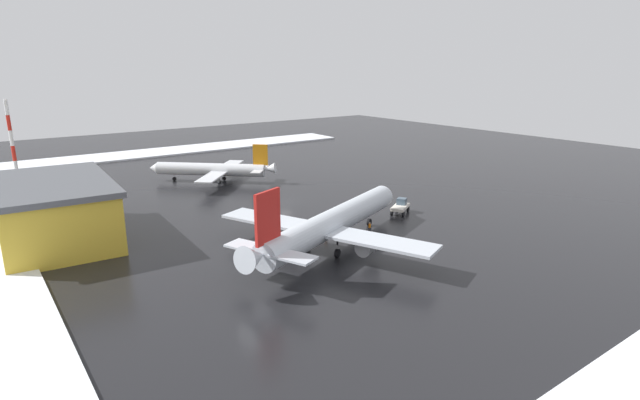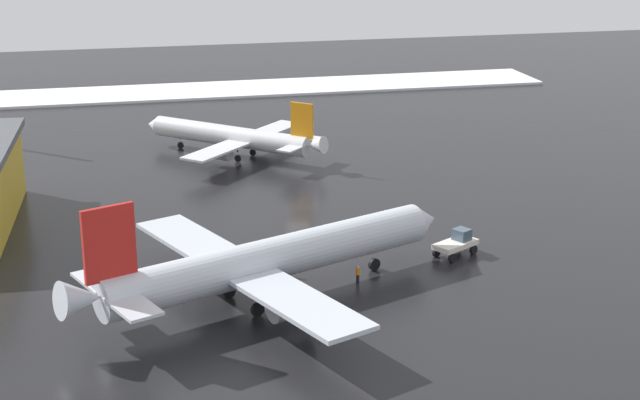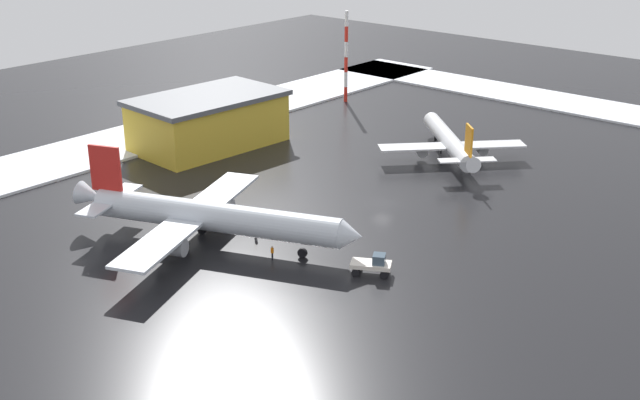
% 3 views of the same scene
% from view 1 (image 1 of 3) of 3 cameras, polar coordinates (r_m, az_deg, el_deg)
% --- Properties ---
extents(ground_plane, '(240.00, 240.00, 0.00)m').
position_cam_1_polar(ground_plane, '(93.26, -4.02, -0.19)').
color(ground_plane, black).
extents(snow_bank_left, '(14.00, 116.00, 0.43)m').
position_cam_1_polar(snow_bank_left, '(153.02, -17.54, 5.28)').
color(snow_bank_left, white).
rests_on(snow_bank_left, ground_plane).
extents(airplane_parked_portside, '(30.74, 36.29, 11.30)m').
position_cam_1_polar(airplane_parked_portside, '(68.22, 1.25, -2.67)').
color(airplane_parked_portside, silver).
rests_on(airplane_parked_portside, ground_plane).
extents(airplane_foreground_jet, '(21.79, 22.74, 8.45)m').
position_cam_1_polar(airplane_foreground_jet, '(110.62, -12.07, 3.44)').
color(airplane_foreground_jet, silver).
rests_on(airplane_foreground_jet, ground_plane).
extents(pushback_tug, '(4.20, 5.08, 2.50)m').
position_cam_1_polar(pushback_tug, '(86.59, 9.19, -0.68)').
color(pushback_tug, silver).
rests_on(pushback_tug, ground_plane).
extents(ground_crew_beside_wing, '(0.36, 0.36, 1.71)m').
position_cam_1_polar(ground_crew_beside_wing, '(74.55, 0.72, -3.34)').
color(ground_crew_beside_wing, black).
rests_on(ground_crew_beside_wing, ground_plane).
extents(ground_crew_near_tug, '(0.36, 0.36, 1.71)m').
position_cam_1_polar(ground_crew_near_tug, '(75.85, 5.69, -3.08)').
color(ground_crew_near_tug, black).
rests_on(ground_crew_near_tug, ground_plane).
extents(antenna_mast, '(0.70, 0.70, 18.21)m').
position_cam_1_polar(antenna_mast, '(117.27, -31.70, 5.30)').
color(antenna_mast, red).
rests_on(antenna_mast, ground_plane).
extents(cargo_hangar, '(25.83, 16.43, 8.80)m').
position_cam_1_polar(cargo_hangar, '(81.17, -27.96, -1.05)').
color(cargo_hangar, gold).
rests_on(cargo_hangar, ground_plane).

